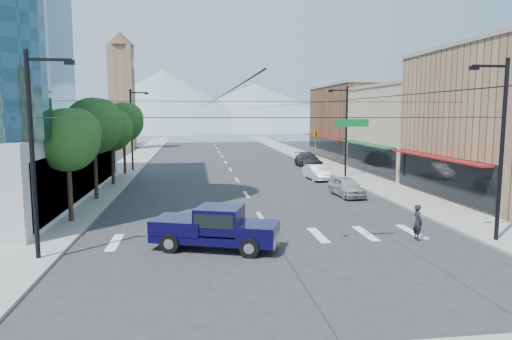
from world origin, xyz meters
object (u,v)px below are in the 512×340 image
object	(u,v)px
parked_car_near	(347,187)
pickup_truck	(215,227)
pedestrian	(418,222)
parked_car_mid	(316,172)
parked_car_far	(308,160)

from	to	relation	value
parked_car_near	pickup_truck	bearing A→B (deg)	-134.40
pickup_truck	pedestrian	distance (m)	10.26
parked_car_near	parked_car_mid	size ratio (longest dim) A/B	1.01
pickup_truck	parked_car_far	distance (m)	34.09
parked_car_mid	parked_car_far	bearing A→B (deg)	75.11
parked_car_near	parked_car_mid	bearing A→B (deg)	86.44
pickup_truck	parked_car_mid	world-z (taller)	pickup_truck
pedestrian	parked_car_far	distance (m)	31.64
parked_car_mid	parked_car_far	size ratio (longest dim) A/B	0.76
pickup_truck	parked_car_near	world-z (taller)	pickup_truck
pickup_truck	parked_car_mid	bearing A→B (deg)	82.15
parked_car_mid	parked_car_far	xyz separation A→B (m)	(1.80, 10.37, 0.11)
pedestrian	parked_car_far	size ratio (longest dim) A/B	0.32
pedestrian	parked_car_near	xyz separation A→B (m)	(0.45, 12.25, -0.16)
pedestrian	parked_car_near	world-z (taller)	pedestrian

